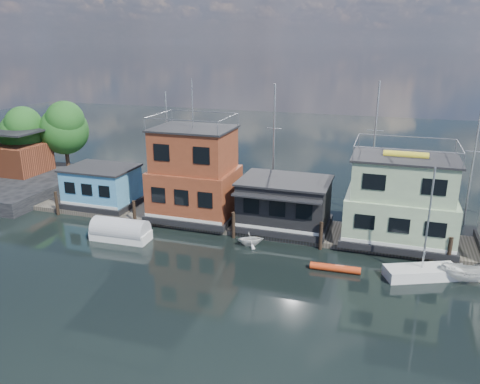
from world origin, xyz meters
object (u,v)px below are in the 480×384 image
(dinghy_white, at_px, (250,239))
(day_sailer, at_px, (422,272))
(houseboat_red, at_px, (195,175))
(tarp_runabout, at_px, (121,231))
(motorboat, at_px, (469,274))
(houseboat_dark, at_px, (284,203))
(houseboat_green, at_px, (401,201))
(houseboat_blue, at_px, (102,186))
(red_kayak, at_px, (335,268))

(dinghy_white, distance_m, day_sailer, 12.51)
(houseboat_red, distance_m, tarp_runabout, 7.90)
(motorboat, bearing_deg, houseboat_dark, 68.60)
(houseboat_green, bearing_deg, houseboat_blue, -180.00)
(houseboat_green, distance_m, day_sailer, 6.29)
(red_kayak, height_order, tarp_runabout, tarp_runabout)
(houseboat_red, height_order, houseboat_dark, houseboat_red)
(houseboat_blue, distance_m, red_kayak, 23.45)
(houseboat_red, xyz_separation_m, motorboat, (21.52, -5.02, -3.44))
(houseboat_dark, height_order, day_sailer, day_sailer)
(houseboat_green, xyz_separation_m, red_kayak, (-3.95, -6.12, -3.30))
(houseboat_dark, height_order, motorboat, houseboat_dark)
(dinghy_white, distance_m, red_kayak, 7.22)
(houseboat_dark, height_order, red_kayak, houseboat_dark)
(houseboat_dark, xyz_separation_m, motorboat, (13.52, -5.01, -1.76))
(houseboat_red, bearing_deg, red_kayak, -25.12)
(dinghy_white, bearing_deg, red_kayak, -132.67)
(dinghy_white, bearing_deg, motorboat, -118.38)
(houseboat_blue, bearing_deg, motorboat, -9.20)
(houseboat_dark, bearing_deg, dinghy_white, -115.32)
(houseboat_dark, height_order, houseboat_green, houseboat_green)
(houseboat_red, distance_m, motorboat, 22.36)
(houseboat_green, relative_size, motorboat, 2.46)
(tarp_runabout, bearing_deg, red_kayak, -2.69)
(red_kayak, bearing_deg, dinghy_white, 158.59)
(houseboat_green, height_order, motorboat, houseboat_green)
(houseboat_red, distance_m, houseboat_dark, 8.18)
(dinghy_white, xyz_separation_m, motorboat, (15.29, -1.25, 0.11))
(day_sailer, bearing_deg, dinghy_white, 149.41)
(houseboat_green, height_order, day_sailer, day_sailer)
(motorboat, bearing_deg, dinghy_white, 84.24)
(dinghy_white, xyz_separation_m, red_kayak, (6.83, -2.35, -0.30))
(red_kayak, distance_m, motorboat, 8.55)
(houseboat_red, height_order, houseboat_green, houseboat_red)
(houseboat_dark, bearing_deg, houseboat_blue, 179.94)
(houseboat_green, bearing_deg, tarp_runabout, -164.13)
(houseboat_dark, xyz_separation_m, red_kayak, (5.05, -6.10, -2.16))
(red_kayak, bearing_deg, tarp_runabout, 176.99)
(houseboat_green, bearing_deg, houseboat_red, -180.00)
(houseboat_blue, distance_m, houseboat_dark, 17.50)
(houseboat_blue, height_order, motorboat, houseboat_blue)
(houseboat_dark, relative_size, red_kayak, 2.15)
(houseboat_green, height_order, tarp_runabout, houseboat_green)
(houseboat_green, distance_m, red_kayak, 7.99)
(houseboat_dark, relative_size, dinghy_white, 3.55)
(houseboat_red, relative_size, dinghy_white, 5.69)
(dinghy_white, distance_m, tarp_runabout, 10.39)
(red_kayak, relative_size, tarp_runabout, 0.72)
(dinghy_white, height_order, red_kayak, dinghy_white)
(houseboat_green, bearing_deg, red_kayak, -122.85)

